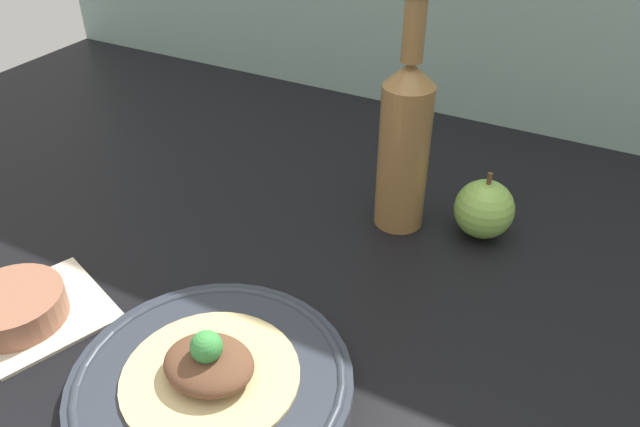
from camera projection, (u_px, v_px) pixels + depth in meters
ground_plane at (348, 329)px, 67.09cm from camera, size 180.00×110.00×4.00cm
plate at (211, 381)px, 57.42cm from camera, size 26.28×26.28×1.78cm
plated_food at (209, 367)px, 56.34cm from camera, size 16.42×16.42×5.43cm
cider_bottle at (405, 140)px, 73.73cm from camera, size 6.18×6.18×29.74cm
apple at (484, 209)px, 75.99cm from camera, size 7.32×7.32×8.72cm
napkin at (41, 311)px, 65.86cm from camera, size 16.78×16.60×0.80cm
dipping_bowl at (14, 308)px, 64.29cm from camera, size 10.40×10.40×3.51cm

